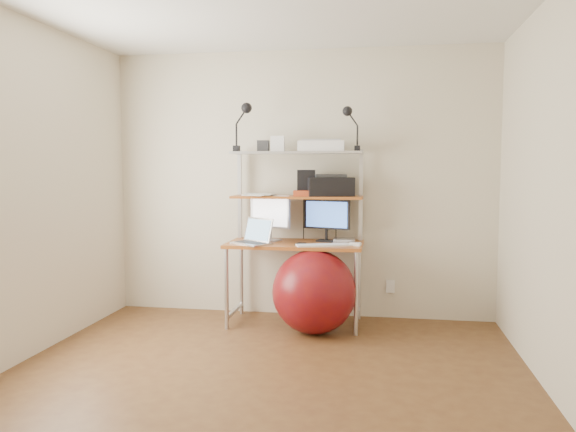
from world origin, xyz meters
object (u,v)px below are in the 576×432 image
Objects in this scene: monitor_silver at (270,215)px; printer at (329,186)px; exercise_ball at (314,292)px; laptop at (255,238)px; monitor_black at (327,217)px.

monitor_silver is 0.94× the size of printer.
printer is 0.66× the size of exercise_ball.
monitor_silver is at bearing 168.49° from printer.
printer reaches higher than laptop.
monitor_black is at bearing 58.26° from laptop.
monitor_black is 0.62× the size of exercise_ball.
monitor_silver is 0.31m from laptop.
exercise_ball is at bearing -19.13° from monitor_silver.
monitor_silver is 0.84m from exercise_ball.
monitor_black is (0.51, 0.03, -0.02)m from monitor_silver.
exercise_ball is at bearing 22.49° from laptop.
laptop is (-0.61, -0.26, -0.17)m from monitor_black.
monitor_black is 1.08× the size of laptop.
printer reaches higher than exercise_ball.
monitor_black reaches higher than exercise_ball.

